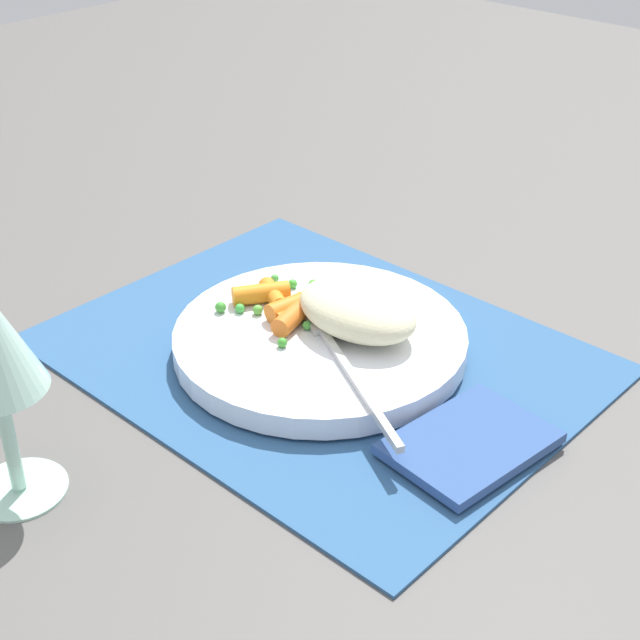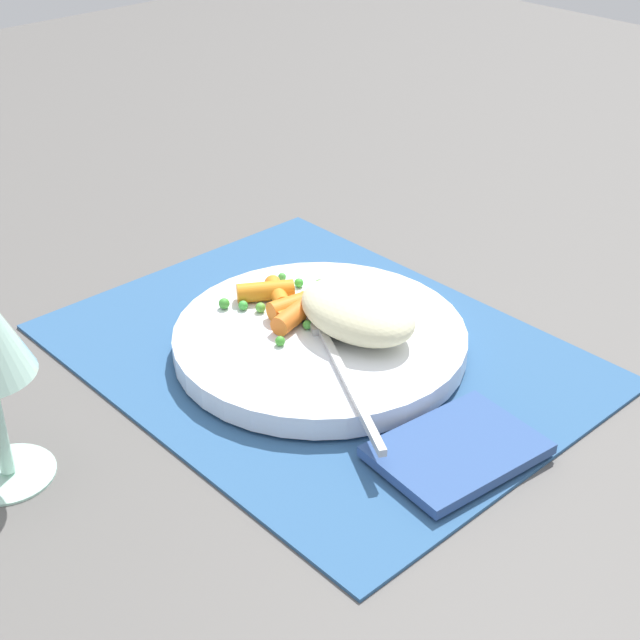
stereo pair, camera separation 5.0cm
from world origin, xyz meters
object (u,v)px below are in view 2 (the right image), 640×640
object	(u,v)px
rice_mound	(357,311)
carrot_portion	(291,304)
napkin	(457,450)
fork	(334,356)
plate	(320,340)

from	to	relation	value
rice_mound	carrot_portion	bearing A→B (deg)	17.61
carrot_portion	napkin	world-z (taller)	carrot_portion
fork	napkin	xyz separation A→B (m)	(-0.13, 0.00, -0.02)
carrot_portion	fork	distance (m)	0.08
carrot_portion	napkin	distance (m)	0.21
fork	napkin	distance (m)	0.13
plate	carrot_portion	xyz separation A→B (m)	(0.04, -0.00, 0.02)
napkin	plate	bearing A→B (deg)	-7.55
carrot_portion	fork	size ratio (longest dim) A/B	0.55
plate	carrot_portion	size ratio (longest dim) A/B	2.39
plate	fork	bearing A→B (deg)	151.75
carrot_portion	fork	bearing A→B (deg)	163.53
rice_mound	napkin	xyz separation A→B (m)	(-0.15, 0.04, -0.03)
rice_mound	fork	bearing A→B (deg)	112.41
plate	rice_mound	size ratio (longest dim) A/B	2.23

